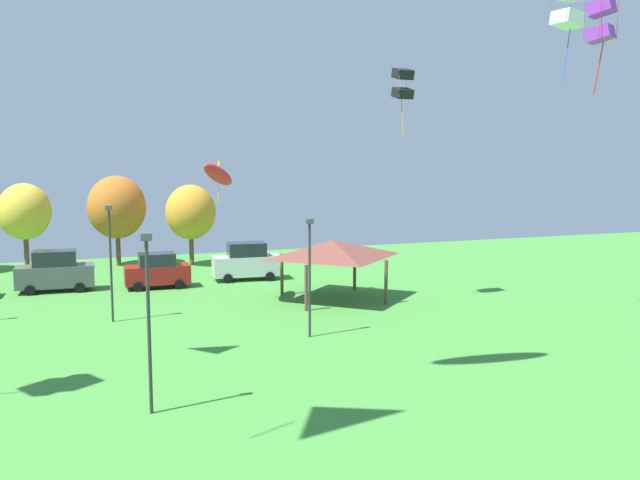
# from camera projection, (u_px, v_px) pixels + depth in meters

# --- Properties ---
(kite_flying_0) EXTENTS (1.48, 1.40, 4.96)m
(kite_flying_0) POSITION_uv_depth(u_px,v_px,m) (568.00, 5.00, 34.04)
(kite_flying_0) COLOR white
(kite_flying_1) EXTENTS (1.34, 1.38, 3.82)m
(kite_flying_1) POSITION_uv_depth(u_px,v_px,m) (601.00, 21.00, 27.76)
(kite_flying_1) COLOR purple
(kite_flying_4) EXTENTS (0.98, 1.08, 3.91)m
(kite_flying_4) POSITION_uv_depth(u_px,v_px,m) (403.00, 84.00, 38.12)
(kite_flying_4) COLOR black
(kite_flying_9) EXTENTS (2.86, 3.75, 2.61)m
(kite_flying_9) POSITION_uv_depth(u_px,v_px,m) (218.00, 175.00, 38.44)
(kite_flying_9) COLOR red
(parked_car_second_from_left) EXTENTS (4.77, 2.15, 2.63)m
(parked_car_second_from_left) POSITION_uv_depth(u_px,v_px,m) (55.00, 272.00, 42.99)
(parked_car_second_from_left) COLOR #4C5156
(parked_car_second_from_left) RESTS_ON ground
(parked_car_third_from_left) EXTENTS (4.18, 2.05, 2.30)m
(parked_car_third_from_left) POSITION_uv_depth(u_px,v_px,m) (157.00, 271.00, 44.15)
(parked_car_third_from_left) COLOR maroon
(parked_car_third_from_left) RESTS_ON ground
(parked_car_rightmost_in_row) EXTENTS (4.81, 2.36, 2.62)m
(parked_car_rightmost_in_row) POSITION_uv_depth(u_px,v_px,m) (247.00, 262.00, 47.08)
(parked_car_rightmost_in_row) COLOR silver
(parked_car_rightmost_in_row) RESTS_ON ground
(park_pavilion) EXTENTS (6.34, 6.00, 3.60)m
(park_pavilion) POSITION_uv_depth(u_px,v_px,m) (332.00, 249.00, 40.35)
(park_pavilion) COLOR brown
(park_pavilion) RESTS_ON ground
(light_post_0) EXTENTS (0.36, 0.20, 5.65)m
(light_post_0) POSITION_uv_depth(u_px,v_px,m) (310.00, 270.00, 31.87)
(light_post_0) COLOR #2D2D33
(light_post_0) RESTS_ON ground
(light_post_1) EXTENTS (0.36, 0.20, 6.06)m
(light_post_1) POSITION_uv_depth(u_px,v_px,m) (148.00, 313.00, 22.23)
(light_post_1) COLOR #2D2D33
(light_post_1) RESTS_ON ground
(light_post_3) EXTENTS (0.36, 0.20, 6.06)m
(light_post_3) POSITION_uv_depth(u_px,v_px,m) (111.00, 257.00, 34.81)
(light_post_3) COLOR #2D2D33
(light_post_3) RESTS_ON ground
(treeline_tree_2) EXTENTS (3.82, 3.82, 6.59)m
(treeline_tree_2) POSITION_uv_depth(u_px,v_px,m) (24.00, 212.00, 50.31)
(treeline_tree_2) COLOR brown
(treeline_tree_2) RESTS_ON ground
(treeline_tree_3) EXTENTS (4.48, 4.48, 7.08)m
(treeline_tree_3) POSITION_uv_depth(u_px,v_px,m) (117.00, 207.00, 52.87)
(treeline_tree_3) COLOR brown
(treeline_tree_3) RESTS_ON ground
(treeline_tree_4) EXTENTS (3.90, 3.90, 6.37)m
(treeline_tree_4) POSITION_uv_depth(u_px,v_px,m) (191.00, 212.00, 53.09)
(treeline_tree_4) COLOR brown
(treeline_tree_4) RESTS_ON ground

